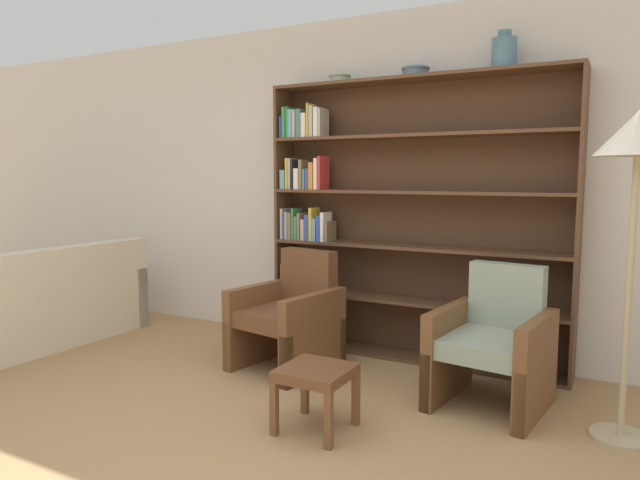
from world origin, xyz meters
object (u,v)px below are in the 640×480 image
object	(u,v)px
bowl_olive	(415,71)
vase_tall	(504,52)
footstool	(316,378)
bookshelf	(389,220)
armchair_leather	(290,316)
floor_lamp	(638,151)
couch	(48,308)
bowl_sage	(340,78)
armchair_cushioned	(494,344)

from	to	relation	value
bowl_olive	vase_tall	world-z (taller)	vase_tall
bowl_olive	footstool	xyz separation A→B (m)	(-0.04, -1.49, -1.93)
bookshelf	armchair_leather	distance (m)	1.10
bookshelf	vase_tall	world-z (taller)	vase_tall
bowl_olive	floor_lamp	bearing A→B (deg)	-27.43
footstool	floor_lamp	bearing A→B (deg)	24.97
vase_tall	couch	xyz separation A→B (m)	(-3.59, -1.08, -2.01)
bookshelf	floor_lamp	distance (m)	1.94
vase_tall	couch	distance (m)	4.26
bookshelf	footstool	size ratio (longest dim) A/B	6.22
bowl_sage	footstool	distance (m)	2.51
bowl_olive	floor_lamp	distance (m)	1.81
floor_lamp	footstool	distance (m)	2.12
bowl_sage	couch	bearing A→B (deg)	-154.81
floor_lamp	bowl_sage	bearing A→B (deg)	160.01
vase_tall	footstool	size ratio (longest dim) A/B	0.69
bookshelf	bowl_olive	distance (m)	1.16
couch	vase_tall	bearing A→B (deg)	-71.80
vase_tall	armchair_cushioned	world-z (taller)	vase_tall
footstool	bowl_sage	bearing A→B (deg)	111.89
bowl_sage	footstool	bearing A→B (deg)	-68.11
bookshelf	armchair_cushioned	distance (m)	1.37
floor_lamp	bookshelf	bearing A→B (deg)	154.77
bookshelf	armchair_cushioned	world-z (taller)	bookshelf
bowl_sage	footstool	xyz separation A→B (m)	(0.60, -1.49, -1.93)
bookshelf	footstool	xyz separation A→B (m)	(0.16, -1.52, -0.79)
bowl_olive	floor_lamp	world-z (taller)	bowl_olive
bookshelf	vase_tall	distance (m)	1.48
armchair_leather	armchair_cushioned	bearing A→B (deg)	-169.79
bowl_sage	armchair_cushioned	distance (m)	2.40
bowl_olive	footstool	bearing A→B (deg)	-91.50
couch	armchair_leather	distance (m)	2.25
vase_tall	floor_lamp	bearing A→B (deg)	-42.41
vase_tall	bowl_sage	bearing A→B (deg)	180.00
footstool	armchair_leather	bearing A→B (deg)	129.12
vase_tall	couch	bearing A→B (deg)	-163.21
bowl_sage	bowl_olive	size ratio (longest dim) A/B	0.85
armchair_leather	floor_lamp	distance (m)	2.54
bowl_olive	armchair_leather	xyz separation A→B (m)	(-0.74, -0.63, -1.85)
bowl_olive	couch	world-z (taller)	bowl_olive
bookshelf	bowl_sage	distance (m)	1.22
bookshelf	armchair_cushioned	size ratio (longest dim) A/B	2.72
bowl_olive	armchair_leather	bearing A→B (deg)	-139.67
bowl_sage	vase_tall	size ratio (longest dim) A/B	0.69
armchair_cushioned	bowl_sage	bearing A→B (deg)	-16.47
armchair_leather	bowl_olive	bearing A→B (deg)	-129.47
bookshelf	couch	world-z (taller)	bookshelf
armchair_cushioned	floor_lamp	size ratio (longest dim) A/B	0.49
floor_lamp	bowl_olive	bearing A→B (deg)	152.57
armchair_leather	footstool	size ratio (longest dim) A/B	2.29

